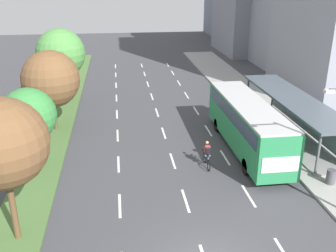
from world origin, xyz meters
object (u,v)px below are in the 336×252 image
bus_shelter (295,112)px  median_tree_third (51,79)px  trash_bin (331,177)px  median_tree_fourth (61,53)px  cyclist (207,155)px  median_tree_nearest (2,144)px  bus (247,121)px  median_tree_second (29,116)px

bus_shelter → median_tree_third: bearing=169.0°
bus_shelter → trash_bin: size_ratio=15.81×
bus_shelter → median_tree_fourth: bearing=150.4°
median_tree_third → trash_bin: 20.12m
cyclist → median_tree_nearest: (-10.12, -5.79, 3.99)m
bus → trash_bin: bearing=-59.6°
cyclist → trash_bin: (6.45, -3.23, -0.22)m
bus → cyclist: bus is taller
median_tree_third → median_tree_nearest: bearing=-89.7°
cyclist → median_tree_fourth: size_ratio=0.27×
trash_bin → cyclist: bearing=153.4°
median_tree_third → median_tree_second: bearing=-92.9°
bus → median_tree_fourth: bearing=138.5°
median_tree_nearest → median_tree_third: median_tree_nearest is taller
cyclist → trash_bin: 7.22m
bus_shelter → bus: bus is taller
bus_shelter → median_tree_third: 18.19m
median_tree_nearest → median_tree_fourth: (-0.11, 19.95, -0.04)m
bus → median_tree_nearest: size_ratio=1.71×
bus → median_tree_second: size_ratio=2.20×
bus → cyclist: bearing=-145.7°
cyclist → median_tree_nearest: median_tree_nearest is taller
median_tree_second → bus: bearing=5.6°
bus_shelter → median_tree_third: (-17.73, 3.46, 2.20)m
bus_shelter → median_tree_fourth: (-17.76, 10.11, 2.87)m
cyclist → bus_shelter: bearing=28.3°
bus_shelter → median_tree_fourth: median_tree_fourth is taller
median_tree_nearest → median_tree_third: size_ratio=1.09×
bus → median_tree_third: (-13.44, 5.29, 2.00)m
trash_bin → median_tree_third: bearing=147.2°
median_tree_second → median_tree_fourth: size_ratio=0.76×
median_tree_third → median_tree_fourth: bearing=90.3°
median_tree_nearest → trash_bin: median_tree_nearest is taller
median_tree_fourth → median_tree_nearest: bearing=-89.7°
median_tree_nearest → median_tree_third: bearing=90.3°
bus → median_tree_nearest: (-13.37, -8.01, 2.72)m
median_tree_nearest → median_tree_fourth: 19.95m
median_tree_nearest → trash_bin: bearing=8.8°
median_tree_nearest → trash_bin: size_ratio=7.78×
median_tree_nearest → median_tree_second: size_ratio=1.29×
bus → median_tree_second: bearing=-174.4°
cyclist → median_tree_third: 13.08m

